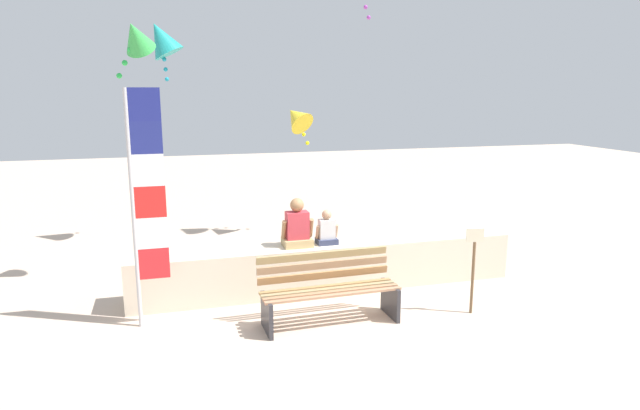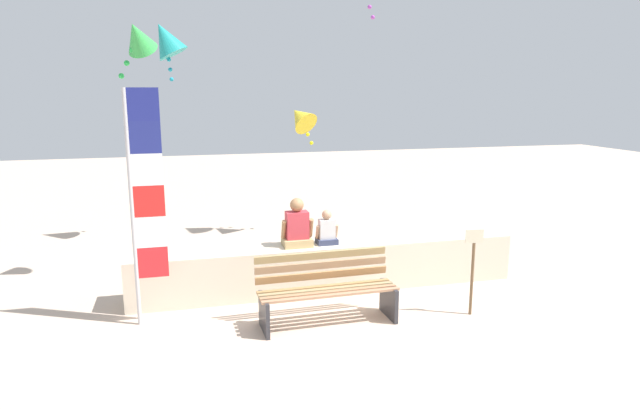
{
  "view_description": "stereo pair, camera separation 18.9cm",
  "coord_description": "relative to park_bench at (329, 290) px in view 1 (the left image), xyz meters",
  "views": [
    {
      "loc": [
        -2.31,
        -6.22,
        2.95
      ],
      "look_at": [
        -0.12,
        1.39,
        1.31
      ],
      "focal_mm": 30.86,
      "sensor_mm": 36.0,
      "label": 1
    },
    {
      "loc": [
        -2.12,
        -6.27,
        2.95
      ],
      "look_at": [
        -0.12,
        1.39,
        1.31
      ],
      "focal_mm": 30.86,
      "sensor_mm": 36.0,
      "label": 2
    }
  ],
  "objects": [
    {
      "name": "seawall_ledge",
      "position": [
        0.34,
        1.16,
        -0.07
      ],
      "size": [
        5.82,
        0.6,
        0.71
      ],
      "primitive_type": "cube",
      "color": "beige",
      "rests_on": "ground"
    },
    {
      "name": "sign_post",
      "position": [
        1.94,
        -0.27,
        0.28
      ],
      "size": [
        0.24,
        0.06,
        1.18
      ],
      "color": "brown",
      "rests_on": "ground"
    },
    {
      "name": "kite_green",
      "position": [
        -2.24,
        2.03,
        3.27
      ],
      "size": [
        0.65,
        0.73,
        0.88
      ],
      "color": "green"
    },
    {
      "name": "kite_teal",
      "position": [
        -1.87,
        4.43,
        3.47
      ],
      "size": [
        0.85,
        0.78,
        1.15
      ],
      "color": "teal"
    },
    {
      "name": "park_bench",
      "position": [
        0.0,
        0.0,
        0.0
      ],
      "size": [
        1.81,
        0.65,
        0.88
      ],
      "color": "#A8795A",
      "rests_on": "ground"
    },
    {
      "name": "kite_yellow",
      "position": [
        0.66,
        4.42,
        2.01
      ],
      "size": [
        0.77,
        0.83,
        0.92
      ],
      "color": "yellow"
    },
    {
      "name": "person_child",
      "position": [
        0.32,
        1.17,
        0.49
      ],
      "size": [
        0.34,
        0.25,
        0.52
      ],
      "color": "#2F3653",
      "rests_on": "seawall_ledge"
    },
    {
      "name": "flag_banner",
      "position": [
        -2.22,
        0.51,
        1.28
      ],
      "size": [
        0.42,
        0.05,
        3.0
      ],
      "color": "#B7B7BC",
      "rests_on": "ground"
    },
    {
      "name": "ground_plane",
      "position": [
        0.34,
        -0.23,
        -0.43
      ],
      "size": [
        40.0,
        40.0,
        0.0
      ],
      "primitive_type": "plane",
      "color": "beige"
    },
    {
      "name": "person_adult",
      "position": [
        -0.13,
        1.17,
        0.56
      ],
      "size": [
        0.47,
        0.35,
        0.72
      ],
      "color": "tan",
      "rests_on": "seawall_ledge"
    }
  ]
}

